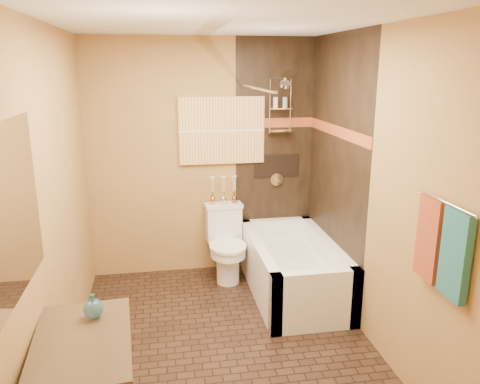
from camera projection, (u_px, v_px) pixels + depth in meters
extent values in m
plane|color=black|center=(223.00, 342.00, 3.86)|extent=(3.00, 3.00, 0.00)
cube|color=#AC7942|center=(55.00, 204.00, 3.33)|extent=(0.02, 3.00, 2.50)
cube|color=#AC7942|center=(371.00, 190.00, 3.73)|extent=(0.02, 3.00, 2.50)
cube|color=#AC7942|center=(203.00, 159.00, 4.96)|extent=(2.40, 0.02, 2.50)
cube|color=#AC7942|center=(266.00, 285.00, 2.10)|extent=(2.40, 0.02, 2.50)
plane|color=silver|center=(220.00, 21.00, 3.20)|extent=(3.00, 3.00, 0.00)
cube|color=black|center=(274.00, 157.00, 5.07)|extent=(0.85, 0.01, 2.50)
cube|color=black|center=(335.00, 170.00, 4.44)|extent=(0.01, 1.50, 2.50)
cube|color=maroon|center=(275.00, 123.00, 4.97)|extent=(0.85, 0.01, 0.10)
cube|color=maroon|center=(336.00, 131.00, 4.34)|extent=(0.01, 1.50, 0.10)
cube|color=black|center=(277.00, 166.00, 5.10)|extent=(0.50, 0.01, 0.25)
cylinder|color=silver|center=(282.00, 79.00, 4.73)|extent=(0.02, 0.26, 0.02)
cylinder|color=silver|center=(285.00, 84.00, 4.60)|extent=(0.11, 0.11, 0.09)
cylinder|color=silver|center=(277.00, 180.00, 5.12)|extent=(0.14, 0.02, 0.14)
cylinder|color=silver|center=(255.00, 88.00, 4.11)|extent=(0.03, 1.55, 0.03)
cylinder|color=silver|center=(446.00, 202.00, 2.67)|extent=(0.02, 0.55, 0.02)
cube|color=#1C585D|center=(455.00, 255.00, 2.62)|extent=(0.05, 0.22, 0.52)
cube|color=maroon|center=(430.00, 239.00, 2.86)|extent=(0.05, 0.22, 0.52)
cube|color=gold|center=(222.00, 131.00, 4.89)|extent=(0.90, 0.04, 0.70)
cube|color=white|center=(11.00, 213.00, 2.32)|extent=(0.01, 1.00, 0.90)
cube|color=white|center=(316.00, 301.00, 3.96)|extent=(0.80, 0.10, 0.55)
cube|color=white|center=(276.00, 242.00, 5.29)|extent=(0.80, 0.10, 0.55)
cube|color=white|center=(258.00, 270.00, 4.57)|extent=(0.10, 1.50, 0.55)
cube|color=white|center=(327.00, 265.00, 4.69)|extent=(0.10, 1.50, 0.55)
cube|color=white|center=(293.00, 277.00, 4.65)|extent=(0.64, 1.34, 0.35)
cube|color=white|center=(224.00, 224.00, 5.07)|extent=(0.38, 0.19, 0.37)
cube|color=white|center=(224.00, 205.00, 5.01)|extent=(0.40, 0.21, 0.04)
cylinder|color=white|center=(228.00, 266.00, 4.88)|extent=(0.24, 0.24, 0.37)
cylinder|color=white|center=(228.00, 251.00, 4.84)|extent=(0.36, 0.36, 0.10)
cylinder|color=white|center=(228.00, 246.00, 4.82)|extent=(0.38, 0.38, 0.03)
cube|color=black|center=(82.00, 342.00, 2.56)|extent=(0.59, 0.89, 0.04)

